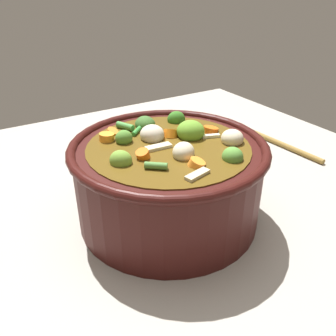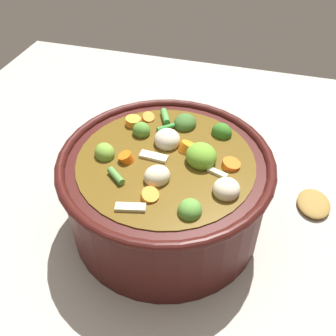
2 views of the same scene
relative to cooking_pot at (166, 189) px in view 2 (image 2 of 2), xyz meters
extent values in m
plane|color=#9E998E|center=(0.00, 0.00, -0.07)|extent=(1.10, 1.10, 0.00)
cylinder|color=#38110F|center=(0.00, 0.00, -0.01)|extent=(0.29, 0.29, 0.13)
torus|color=#38110F|center=(0.00, 0.00, 0.06)|extent=(0.31, 0.31, 0.01)
cylinder|color=brown|center=(0.00, 0.00, 0.00)|extent=(0.25, 0.25, 0.12)
ellipsoid|color=#3C672C|center=(0.01, 0.09, 0.06)|extent=(0.04, 0.04, 0.03)
ellipsoid|color=olive|center=(-0.09, -0.01, 0.06)|extent=(0.04, 0.04, 0.03)
ellipsoid|color=#639A2C|center=(0.05, 0.01, 0.07)|extent=(0.06, 0.06, 0.03)
ellipsoid|color=#4F8530|center=(-0.05, 0.05, 0.07)|extent=(0.03, 0.03, 0.03)
ellipsoid|color=#337121|center=(0.06, 0.08, 0.06)|extent=(0.04, 0.04, 0.03)
ellipsoid|color=#549037|center=(0.05, -0.08, 0.06)|extent=(0.03, 0.03, 0.03)
cylinder|color=orange|center=(-0.07, 0.07, 0.06)|extent=(0.03, 0.03, 0.02)
cylinder|color=orange|center=(-0.05, -0.02, 0.06)|extent=(0.03, 0.03, 0.02)
cylinder|color=orange|center=(0.02, 0.03, 0.06)|extent=(0.04, 0.04, 0.02)
cylinder|color=orange|center=(0.09, 0.01, 0.06)|extent=(0.03, 0.03, 0.02)
cylinder|color=orange|center=(0.00, -0.07, 0.06)|extent=(0.03, 0.03, 0.02)
cylinder|color=orange|center=(-0.05, 0.09, 0.06)|extent=(0.03, 0.03, 0.02)
ellipsoid|color=beige|center=(0.00, -0.04, 0.06)|extent=(0.05, 0.05, 0.03)
ellipsoid|color=beige|center=(-0.01, 0.04, 0.07)|extent=(0.05, 0.05, 0.03)
ellipsoid|color=beige|center=(0.09, -0.04, 0.06)|extent=(0.05, 0.05, 0.03)
cylinder|color=#318332|center=(-0.02, 0.07, 0.06)|extent=(0.03, 0.03, 0.01)
cylinder|color=#468F3F|center=(-0.03, 0.09, 0.06)|extent=(0.02, 0.03, 0.01)
cylinder|color=#4F853A|center=(-0.05, -0.05, 0.06)|extent=(0.03, 0.03, 0.01)
cube|color=beige|center=(-0.02, -0.10, 0.06)|extent=(0.04, 0.02, 0.01)
cube|color=beige|center=(-0.02, 0.00, 0.06)|extent=(0.04, 0.02, 0.01)
cube|color=beige|center=(0.07, -0.01, 0.06)|extent=(0.03, 0.02, 0.01)
ellipsoid|color=olive|center=(0.23, 0.10, -0.07)|extent=(0.06, 0.07, 0.01)
camera|label=1|loc=(-0.25, -0.41, 0.29)|focal=37.92mm
camera|label=2|loc=(0.11, -0.39, 0.41)|focal=41.09mm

